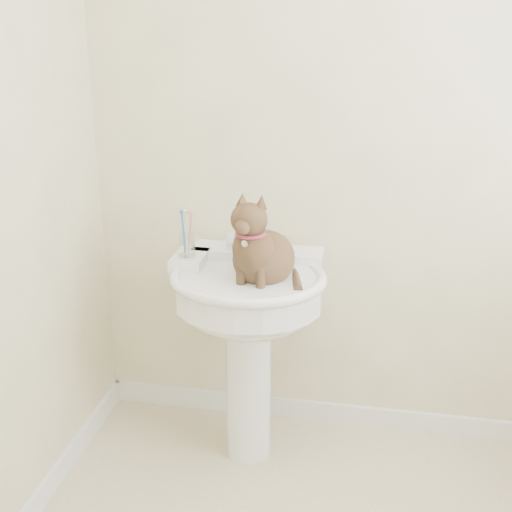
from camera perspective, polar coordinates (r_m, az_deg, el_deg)
The scene contains 7 objects.
wall_back at distance 2.51m, azimuth 9.82°, elevation 9.90°, with size 2.20×0.00×2.50m, color beige, non-canonical shape.
baseboard_back at distance 2.96m, azimuth 8.39°, elevation -13.76°, with size 2.20×0.02×0.09m, color white.
pedestal_sink at distance 2.45m, azimuth -0.73°, elevation -4.75°, with size 0.60×0.59×0.83m.
faucet at distance 2.50m, azimuth -0.03°, elevation 1.23°, with size 0.28×0.12×0.14m.
soap_bar at distance 2.58m, azimuth 2.06°, elevation 1.19°, with size 0.09×0.06×0.03m, color gold.
toothbrush_cup at distance 2.46m, azimuth -6.14°, elevation 0.99°, with size 0.07×0.07×0.19m.
cat at distance 2.33m, azimuth 0.48°, elevation 0.28°, with size 0.25×0.32×0.47m.
Camera 1 is at (0.03, -1.37, 1.69)m, focal length 45.00 mm.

